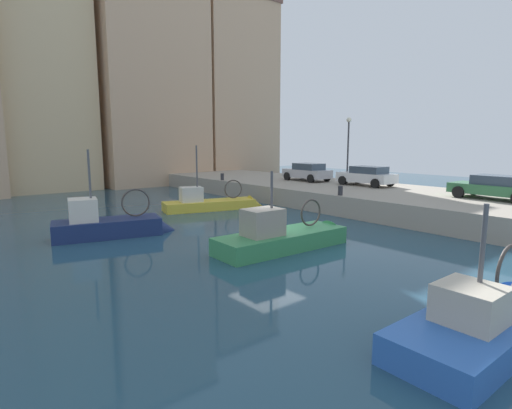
{
  "coord_description": "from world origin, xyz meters",
  "views": [
    {
      "loc": [
        -11.13,
        -12.78,
        4.28
      ],
      "look_at": [
        1.37,
        2.43,
        1.2
      ],
      "focal_mm": 28.25,
      "sensor_mm": 36.0,
      "label": 1
    }
  ],
  "objects_px": {
    "parked_car_silver": "(307,172)",
    "mooring_bollard_north": "(222,177)",
    "fishing_boat_green": "(288,244)",
    "fishing_boat_yellow": "(215,207)",
    "parked_car_white": "(367,176)",
    "mooring_bollard_mid": "(340,191)",
    "parked_car_green": "(496,187)",
    "quay_streetlamp": "(348,139)",
    "fishing_boat_blue": "(485,333)",
    "fishing_boat_navy": "(114,232)"
  },
  "relations": [
    {
      "from": "parked_car_silver",
      "to": "mooring_bollard_north",
      "type": "bearing_deg",
      "value": 136.1
    },
    {
      "from": "fishing_boat_green",
      "to": "fishing_boat_yellow",
      "type": "bearing_deg",
      "value": 73.18
    },
    {
      "from": "parked_car_white",
      "to": "mooring_bollard_mid",
      "type": "distance_m",
      "value": 5.9
    },
    {
      "from": "fishing_boat_green",
      "to": "parked_car_green",
      "type": "relative_size",
      "value": 1.48
    },
    {
      "from": "mooring_bollard_north",
      "to": "quay_streetlamp",
      "type": "distance_m",
      "value": 10.28
    },
    {
      "from": "fishing_boat_blue",
      "to": "parked_car_green",
      "type": "relative_size",
      "value": 1.28
    },
    {
      "from": "parked_car_silver",
      "to": "fishing_boat_navy",
      "type": "bearing_deg",
      "value": -166.86
    },
    {
      "from": "parked_car_silver",
      "to": "quay_streetlamp",
      "type": "xyz_separation_m",
      "value": [
        0.74,
        -3.33,
        2.54
      ]
    },
    {
      "from": "parked_car_green",
      "to": "mooring_bollard_north",
      "type": "relative_size",
      "value": 8.08
    },
    {
      "from": "quay_streetlamp",
      "to": "fishing_boat_green",
      "type": "bearing_deg",
      "value": -150.96
    },
    {
      "from": "parked_car_white",
      "to": "mooring_bollard_north",
      "type": "bearing_deg",
      "value": 119.06
    },
    {
      "from": "parked_car_silver",
      "to": "fishing_boat_yellow",
      "type": "bearing_deg",
      "value": -175.46
    },
    {
      "from": "fishing_boat_blue",
      "to": "mooring_bollard_north",
      "type": "height_order",
      "value": "fishing_boat_blue"
    },
    {
      "from": "fishing_boat_navy",
      "to": "parked_car_silver",
      "type": "distance_m",
      "value": 17.53
    },
    {
      "from": "parked_car_white",
      "to": "quay_streetlamp",
      "type": "relative_size",
      "value": 0.83
    },
    {
      "from": "mooring_bollard_mid",
      "to": "fishing_boat_green",
      "type": "bearing_deg",
      "value": -156.02
    },
    {
      "from": "fishing_boat_yellow",
      "to": "mooring_bollard_mid",
      "type": "xyz_separation_m",
      "value": [
        4.38,
        -6.54,
        1.35
      ]
    },
    {
      "from": "mooring_bollard_north",
      "to": "quay_streetlamp",
      "type": "bearing_deg",
      "value": -54.95
    },
    {
      "from": "fishing_boat_navy",
      "to": "parked_car_white",
      "type": "xyz_separation_m",
      "value": [
        17.57,
        -1.21,
        1.75
      ]
    },
    {
      "from": "fishing_boat_green",
      "to": "quay_streetlamp",
      "type": "distance_m",
      "value": 15.48
    },
    {
      "from": "fishing_boat_yellow",
      "to": "parked_car_green",
      "type": "relative_size",
      "value": 1.52
    },
    {
      "from": "fishing_boat_green",
      "to": "parked_car_white",
      "type": "height_order",
      "value": "fishing_boat_green"
    },
    {
      "from": "quay_streetlamp",
      "to": "mooring_bollard_mid",
      "type": "bearing_deg",
      "value": -145.07
    },
    {
      "from": "fishing_boat_yellow",
      "to": "quay_streetlamp",
      "type": "relative_size",
      "value": 1.4
    },
    {
      "from": "parked_car_green",
      "to": "mooring_bollard_north",
      "type": "distance_m",
      "value": 19.09
    },
    {
      "from": "parked_car_green",
      "to": "parked_car_white",
      "type": "distance_m",
      "value": 8.51
    },
    {
      "from": "fishing_boat_blue",
      "to": "fishing_boat_yellow",
      "type": "xyz_separation_m",
      "value": [
        4.93,
        18.11,
        0.01
      ]
    },
    {
      "from": "fishing_boat_blue",
      "to": "fishing_boat_green",
      "type": "distance_m",
      "value": 8.53
    },
    {
      "from": "fishing_boat_blue",
      "to": "mooring_bollard_mid",
      "type": "distance_m",
      "value": 14.91
    },
    {
      "from": "fishing_boat_yellow",
      "to": "parked_car_silver",
      "type": "bearing_deg",
      "value": 4.54
    },
    {
      "from": "fishing_boat_blue",
      "to": "mooring_bollard_north",
      "type": "bearing_deg",
      "value": 68.45
    },
    {
      "from": "fishing_boat_yellow",
      "to": "parked_car_white",
      "type": "xyz_separation_m",
      "value": [
        9.88,
        -4.43,
        1.79
      ]
    },
    {
      "from": "fishing_boat_yellow",
      "to": "mooring_bollard_mid",
      "type": "bearing_deg",
      "value": -56.19
    },
    {
      "from": "fishing_boat_blue",
      "to": "quay_streetlamp",
      "type": "height_order",
      "value": "quay_streetlamp"
    },
    {
      "from": "fishing_boat_green",
      "to": "mooring_bollard_north",
      "type": "relative_size",
      "value": 11.96
    },
    {
      "from": "parked_car_silver",
      "to": "fishing_boat_green",
      "type": "bearing_deg",
      "value": -139.28
    },
    {
      "from": "fishing_boat_blue",
      "to": "fishing_boat_yellow",
      "type": "height_order",
      "value": "fishing_boat_yellow"
    },
    {
      "from": "fishing_boat_blue",
      "to": "parked_car_white",
      "type": "bearing_deg",
      "value": 42.74
    },
    {
      "from": "parked_car_green",
      "to": "quay_streetlamp",
      "type": "xyz_separation_m",
      "value": [
        0.54,
        10.34,
        2.58
      ]
    },
    {
      "from": "fishing_boat_yellow",
      "to": "mooring_bollard_north",
      "type": "bearing_deg",
      "value": 51.25
    },
    {
      "from": "fishing_boat_navy",
      "to": "mooring_bollard_north",
      "type": "xyz_separation_m",
      "value": [
        12.08,
        8.69,
        1.32
      ]
    },
    {
      "from": "mooring_bollard_mid",
      "to": "mooring_bollard_north",
      "type": "bearing_deg",
      "value": 90.0
    },
    {
      "from": "parked_car_silver",
      "to": "quay_streetlamp",
      "type": "relative_size",
      "value": 0.83
    },
    {
      "from": "fishing_boat_yellow",
      "to": "fishing_boat_blue",
      "type": "bearing_deg",
      "value": -105.22
    },
    {
      "from": "parked_car_silver",
      "to": "mooring_bollard_north",
      "type": "relative_size",
      "value": 7.3
    },
    {
      "from": "parked_car_green",
      "to": "parked_car_white",
      "type": "bearing_deg",
      "value": 87.42
    },
    {
      "from": "parked_car_silver",
      "to": "parked_car_white",
      "type": "bearing_deg",
      "value": -83.5
    },
    {
      "from": "fishing_boat_green",
      "to": "quay_streetlamp",
      "type": "height_order",
      "value": "quay_streetlamp"
    },
    {
      "from": "fishing_boat_navy",
      "to": "parked_car_silver",
      "type": "relative_size",
      "value": 1.4
    },
    {
      "from": "parked_car_white",
      "to": "mooring_bollard_north",
      "type": "height_order",
      "value": "parked_car_white"
    }
  ]
}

